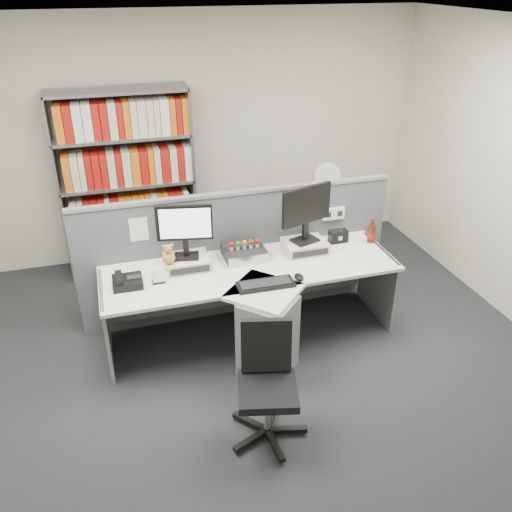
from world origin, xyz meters
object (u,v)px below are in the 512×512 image
object	(u,v)px
filing_cabinet	(323,233)
speaker	(338,236)
keyboard	(266,284)
desk_phone	(127,281)
cola_bottle	(371,233)
desk_calendar	(158,277)
desk	(258,306)
desktop_pc	(244,253)
monitor_left	(185,227)
shelving_unit	(128,187)
monitor_right	(306,209)
desk_fan	(326,178)
office_chair	(267,379)
mouse	(299,277)

from	to	relation	value
filing_cabinet	speaker	bearing A→B (deg)	-105.38
keyboard	desk_phone	distance (m)	1.15
speaker	cola_bottle	bearing A→B (deg)	-17.14
desk_calendar	cola_bottle	world-z (taller)	cola_bottle
desk	desk_calendar	size ratio (longest dim) A/B	19.90
desk	desktop_pc	distance (m)	0.52
speaker	monitor_left	bearing A→B (deg)	-176.65
cola_bottle	shelving_unit	size ratio (longest dim) A/B	0.12
monitor_right	desktop_pc	bearing A→B (deg)	176.36
desk_fan	monitor_left	bearing A→B (deg)	-149.62
desk_phone	cola_bottle	distance (m)	2.32
monitor_right	desktop_pc	size ratio (longest dim) A/B	1.46
desk	filing_cabinet	bearing A→B (deg)	49.39
speaker	desk_phone	bearing A→B (deg)	-172.87
desktop_pc	shelving_unit	world-z (taller)	shelving_unit
shelving_unit	desk_fan	bearing A→B (deg)	-12.08
shelving_unit	office_chair	xyz separation A→B (m)	(0.69, -2.78, -0.51)
speaker	shelving_unit	distance (m)	2.31
mouse	shelving_unit	size ratio (longest dim) A/B	0.06
monitor_right	desk_fan	size ratio (longest dim) A/B	1.07
keyboard	cola_bottle	distance (m)	1.31
filing_cabinet	desk_fan	distance (m)	0.66
desk_calendar	office_chair	bearing A→B (deg)	-62.11
monitor_left	desk_phone	world-z (taller)	monitor_left
desktop_pc	desk_phone	bearing A→B (deg)	-169.23
mouse	shelving_unit	distance (m)	2.31
desktop_pc	desk_fan	xyz separation A→B (m)	(1.20, 0.98, 0.24)
filing_cabinet	desktop_pc	bearing A→B (deg)	-140.89
desk_calendar	filing_cabinet	world-z (taller)	desk_calendar
desktop_pc	desk_calendar	bearing A→B (deg)	-164.42
shelving_unit	desktop_pc	bearing A→B (deg)	-57.93
desk_phone	desk_fan	world-z (taller)	desk_fan
monitor_right	cola_bottle	world-z (taller)	monitor_right
keyboard	shelving_unit	world-z (taller)	shelving_unit
desk	cola_bottle	xyz separation A→B (m)	(1.24, 0.38, 0.36)
cola_bottle	desk_fan	bearing A→B (deg)	92.48
shelving_unit	desk_fan	xyz separation A→B (m)	(2.10, -0.45, 0.04)
desk	desk_phone	bearing A→B (deg)	168.41
desk_fan	shelving_unit	bearing A→B (deg)	167.92
mouse	filing_cabinet	size ratio (longest dim) A/B	0.17
monitor_left	desk_fan	world-z (taller)	monitor_left
desk_fan	speaker	bearing A→B (deg)	-105.39
keyboard	monitor_left	bearing A→B (deg)	138.83
monitor_right	keyboard	distance (m)	0.83
keyboard	desk_calendar	xyz separation A→B (m)	(-0.84, 0.31, 0.04)
desk_calendar	desk_fan	xyz separation A→B (m)	(2.01, 1.20, 0.24)
monitor_left	shelving_unit	bearing A→B (deg)	104.08
monitor_right	office_chair	size ratio (longest dim) A/B	0.61
monitor_right	desk_fan	xyz separation A→B (m)	(0.63, 1.02, -0.13)
monitor_right	filing_cabinet	bearing A→B (deg)	58.07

